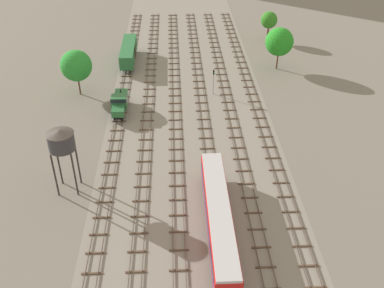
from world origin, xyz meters
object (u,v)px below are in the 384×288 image
(passenger_coach_centre_nearest, at_px, (219,215))
(shunter_loco_far_left_near, at_px, (120,102))
(signal_post_near, at_px, (213,79))
(water_tower, at_px, (61,141))
(freight_boxcar_far_left_mid, at_px, (128,51))

(passenger_coach_centre_nearest, height_order, shunter_loco_far_left_near, passenger_coach_centre_nearest)
(signal_post_near, bearing_deg, shunter_loco_far_left_near, -160.67)
(passenger_coach_centre_nearest, xyz_separation_m, signal_post_near, (2.45, 36.40, 0.67))
(shunter_loco_far_left_near, relative_size, water_tower, 0.88)
(passenger_coach_centre_nearest, relative_size, signal_post_near, 4.27)
(water_tower, height_order, signal_post_near, water_tower)
(freight_boxcar_far_left_mid, relative_size, water_tower, 1.45)
(freight_boxcar_far_left_mid, distance_m, signal_post_near, 23.52)
(water_tower, bearing_deg, signal_post_near, 50.81)
(freight_boxcar_far_left_mid, distance_m, water_tower, 44.02)
(freight_boxcar_far_left_mid, height_order, water_tower, water_tower)
(freight_boxcar_far_left_mid, height_order, signal_post_near, signal_post_near)
(passenger_coach_centre_nearest, relative_size, water_tower, 2.28)
(shunter_loco_far_left_near, xyz_separation_m, signal_post_near, (17.18, 6.02, 1.27))
(shunter_loco_far_left_near, height_order, signal_post_near, signal_post_near)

